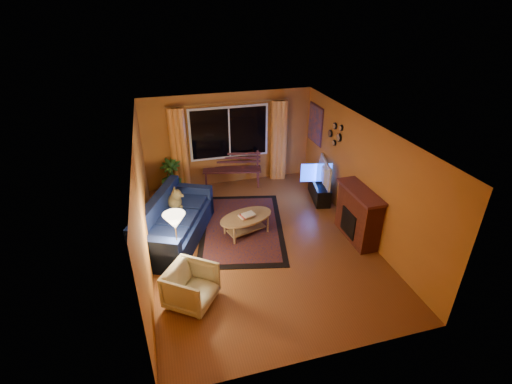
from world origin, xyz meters
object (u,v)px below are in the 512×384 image
object	(u,v)px
bench	(232,177)
tv_console	(319,191)
armchair	(191,285)
coffee_table	(246,225)
floor_lamp	(178,245)
sofa	(175,221)

from	to	relation	value
bench	tv_console	world-z (taller)	bench
bench	tv_console	xyz separation A→B (m)	(2.00, -1.34, -0.01)
armchair	coffee_table	world-z (taller)	armchair
floor_lamp	armchair	bearing A→B (deg)	-81.23
bench	armchair	xyz separation A→B (m)	(-1.60, -4.14, 0.15)
floor_lamp	tv_console	world-z (taller)	floor_lamp
bench	floor_lamp	size ratio (longest dim) A/B	1.21
armchair	floor_lamp	xyz separation A→B (m)	(-0.13, 0.82, 0.26)
bench	coffee_table	world-z (taller)	bench
bench	tv_console	distance (m)	2.40
armchair	tv_console	xyz separation A→B (m)	(3.60, 2.80, -0.16)
floor_lamp	bench	bearing A→B (deg)	62.45
sofa	armchair	size ratio (longest dim) A/B	3.04
sofa	armchair	xyz separation A→B (m)	(0.09, -1.95, -0.09)
bench	coffee_table	distance (m)	2.39
coffee_table	tv_console	size ratio (longest dim) A/B	1.13
bench	sofa	size ratio (longest dim) A/B	0.67
armchair	tv_console	distance (m)	4.57
armchair	floor_lamp	world-z (taller)	floor_lamp
sofa	coffee_table	xyz separation A→B (m)	(1.49, -0.19, -0.25)
sofa	bench	bearing A→B (deg)	76.93
bench	sofa	bearing A→B (deg)	-115.36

